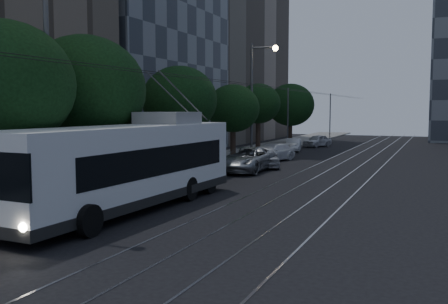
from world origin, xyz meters
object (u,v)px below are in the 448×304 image
at_px(pickup_silver, 246,159).
at_px(car_white_a, 265,156).
at_px(streetlamp_near, 56,44).
at_px(car_white_b, 272,152).
at_px(car_white_c, 294,145).
at_px(streetlamp_far, 257,89).
at_px(car_white_d, 317,141).
at_px(trolleybus, 131,165).

height_order(pickup_silver, car_white_a, pickup_silver).
distance_m(car_white_a, streetlamp_near, 18.76).
bearing_deg(car_white_a, car_white_b, 77.67).
distance_m(car_white_c, streetlamp_far, 9.97).
xyz_separation_m(car_white_b, car_white_d, (-0.04, 15.40, -0.02)).
height_order(trolleybus, streetlamp_near, streetlamp_near).
bearing_deg(car_white_d, car_white_c, -76.30).
height_order(trolleybus, pickup_silver, trolleybus).
bearing_deg(car_white_b, trolleybus, -70.41).
bearing_deg(trolleybus, streetlamp_near, -132.22).
height_order(car_white_b, car_white_c, car_white_b).
height_order(car_white_c, car_white_d, car_white_d).
height_order(car_white_a, streetlamp_far, streetlamp_far).
xyz_separation_m(pickup_silver, car_white_b, (-0.50, 6.74, -0.12)).
xyz_separation_m(trolleybus, car_white_a, (0.20, 15.83, -1.04)).
distance_m(trolleybus, car_white_a, 15.87).
relative_size(car_white_a, streetlamp_near, 0.41).
relative_size(car_white_b, car_white_d, 1.21).
height_order(pickup_silver, streetlamp_far, streetlamp_far).
bearing_deg(car_white_d, streetlamp_near, -71.12).
distance_m(car_white_b, streetlamp_near, 22.48).
distance_m(pickup_silver, car_white_d, 22.15).
distance_m(trolleybus, car_white_b, 19.80).
distance_m(trolleybus, pickup_silver, 13.06).
xyz_separation_m(streetlamp_near, streetlamp_far, (-0.12, 22.13, -0.89)).
bearing_deg(pickup_silver, trolleybus, -88.88).
relative_size(car_white_b, car_white_c, 1.23).
height_order(pickup_silver, car_white_c, pickup_silver).
bearing_deg(car_white_c, car_white_d, 70.41).
height_order(pickup_silver, car_white_d, pickup_silver).
distance_m(car_white_c, streetlamp_near, 31.33).
bearing_deg(streetlamp_far, car_white_d, 84.71).
bearing_deg(pickup_silver, car_white_a, 85.30).
bearing_deg(car_white_a, streetlamp_near, -120.04).
xyz_separation_m(car_white_c, car_white_d, (0.79, 6.31, 0.03)).
bearing_deg(car_white_c, streetlamp_near, -103.35).
bearing_deg(pickup_silver, car_white_b, 95.02).
bearing_deg(car_white_b, car_white_d, 108.11).
bearing_deg(pickup_silver, streetlamp_near, -96.08).
xyz_separation_m(trolleybus, pickup_silver, (-0.07, 13.02, -1.00)).
height_order(trolleybus, car_white_d, trolleybus).
height_order(trolleybus, car_white_a, trolleybus).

